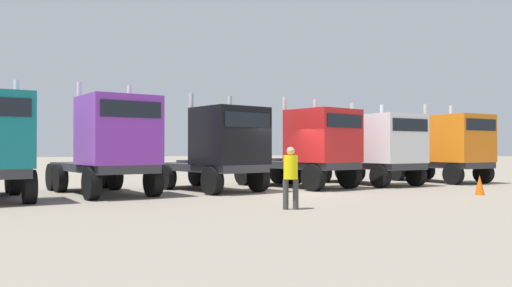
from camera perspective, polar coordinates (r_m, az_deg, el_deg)
name	(u,v)px	position (r m, az deg, el deg)	size (l,w,h in m)	color
ground	(293,194)	(19.65, 4.14, -5.56)	(200.00, 200.00, 0.00)	gray
semi_truck_purple	(111,144)	(19.43, -15.67, -0.08)	(3.21, 6.49, 4.14)	#333338
semi_truck_black	(220,148)	(20.58, -4.01, -0.52)	(3.50, 6.04, 3.91)	#333338
semi_truck_red	(312,147)	(22.44, 6.22, -0.38)	(3.55, 6.12, 3.96)	#333338
semi_truck_white	(378,148)	(24.87, 13.33, -0.52)	(2.69, 6.45, 3.87)	#333338
semi_truck_orange	(449,148)	(27.75, 20.56, -0.44)	(2.64, 6.01, 3.97)	#333338
visitor_in_hivis	(291,173)	(14.53, 3.84, -3.28)	(0.55, 0.55, 1.75)	#3C3C3C
traffic_cone_near	(480,185)	(20.74, 23.44, -4.24)	(0.36, 0.36, 0.73)	#F2590C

